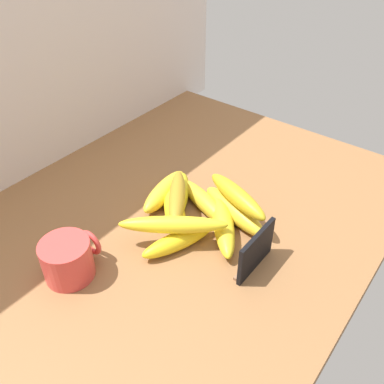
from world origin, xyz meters
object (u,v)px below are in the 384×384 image
object	(u,v)px
chalkboard_sign	(256,252)
banana_2	(178,197)
banana_8	(237,196)
banana_1	(205,203)
banana_6	(178,241)
coffee_mug	(68,259)
banana_7	(173,225)
banana_4	(234,211)
banana_5	(223,223)
banana_9	(177,197)
banana_0	(174,213)
banana_3	(165,191)

from	to	relation	value
chalkboard_sign	banana_2	world-z (taller)	chalkboard_sign
banana_8	banana_1	bearing A→B (deg)	101.26
banana_1	banana_6	world-z (taller)	banana_1
banana_2	banana_8	world-z (taller)	banana_8
banana_8	coffee_mug	bearing A→B (deg)	153.38
banana_7	chalkboard_sign	bearing A→B (deg)	-73.03
banana_4	banana_8	world-z (taller)	banana_8
banana_5	banana_7	bearing A→B (deg)	150.11
banana_2	banana_5	bearing A→B (deg)	-94.58
banana_1	banana_2	bearing A→B (deg)	111.55
banana_5	banana_9	distance (cm)	10.71
banana_0	banana_5	xyz separation A→B (cm)	(3.65, -9.85, -0.01)
banana_9	banana_4	bearing A→B (deg)	-51.56
banana_2	coffee_mug	bearing A→B (deg)	173.88
banana_5	banana_8	xyz separation A→B (cm)	(4.60, -0.06, 4.12)
banana_6	banana_0	bearing A→B (deg)	45.70
chalkboard_sign	banana_5	world-z (taller)	chalkboard_sign
banana_7	banana_8	bearing A→B (deg)	-21.16
banana_8	banana_9	distance (cm)	12.22
banana_7	banana_6	bearing A→B (deg)	-90.66
banana_2	banana_7	size ratio (longest dim) A/B	0.81
banana_6	banana_8	world-z (taller)	banana_8
banana_6	coffee_mug	bearing A→B (deg)	146.54
coffee_mug	banana_7	size ratio (longest dim) A/B	0.50
chalkboard_sign	banana_1	world-z (taller)	chalkboard_sign
banana_2	banana_3	size ratio (longest dim) A/B	1.06
banana_6	banana_8	size ratio (longest dim) A/B	0.90
coffee_mug	banana_3	size ratio (longest dim) A/B	0.66
banana_7	banana_8	world-z (taller)	banana_8
chalkboard_sign	banana_9	world-z (taller)	chalkboard_sign
coffee_mug	banana_4	size ratio (longest dim) A/B	0.58
banana_8	banana_9	size ratio (longest dim) A/B	0.97
banana_3	banana_4	bearing A→B (deg)	-76.35
banana_0	banana_4	world-z (taller)	banana_4
banana_3	banana_7	size ratio (longest dim) A/B	0.76
banana_2	banana_6	xyz separation A→B (cm)	(-10.21, -8.33, -0.32)
banana_1	banana_4	bearing A→B (deg)	-78.84
banana_0	banana_9	xyz separation A→B (cm)	(0.80, -0.23, 3.73)
banana_1	banana_5	distance (cm)	7.56
banana_8	banana_7	bearing A→B (deg)	158.84
chalkboard_sign	banana_2	xyz separation A→B (cm)	(5.52, 22.54, -1.72)
coffee_mug	banana_5	bearing A→B (deg)	-30.42
banana_1	banana_0	bearing A→B (deg)	156.26
banana_1	banana_2	xyz separation A→B (cm)	(-2.23, 5.66, 0.26)
banana_2	banana_3	distance (cm)	3.62
chalkboard_sign	banana_6	bearing A→B (deg)	108.28
banana_8	banana_0	bearing A→B (deg)	129.79
coffee_mug	banana_8	xyz separation A→B (cm)	(30.84, -15.46, 2.40)
banana_6	banana_1	bearing A→B (deg)	12.12
banana_2	banana_8	size ratio (longest dim) A/B	0.98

